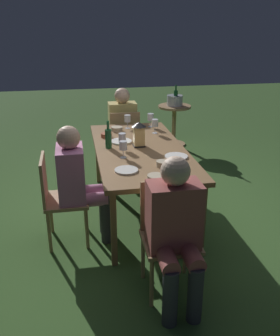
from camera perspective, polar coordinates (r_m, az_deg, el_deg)
The scene contains 24 objects.
ground_plane at distance 4.21m, azimuth 0.00°, elevation -6.68°, with size 16.00×16.00×0.00m, color #385B28.
dining_table at distance 3.92m, azimuth 0.00°, elevation 2.35°, with size 1.96×0.92×0.75m.
chair_head_near at distance 2.92m, azimuth 4.37°, elevation -9.68°, with size 0.40×0.42×0.87m.
person_in_rust at distance 2.68m, azimuth 5.51°, elevation -9.06°, with size 0.48×0.38×1.15m.
chair_side_right_a at distance 3.54m, azimuth -12.44°, elevation -4.18°, with size 0.42×0.40×0.87m.
person_in_pink at distance 3.48m, azimuth -9.43°, elevation -1.72°, with size 0.38×0.47×1.15m.
chair_head_far at distance 5.14m, azimuth -2.46°, elevation 4.62°, with size 0.40×0.42×0.87m.
person_in_mustard at distance 5.28m, azimuth -2.78°, elevation 6.81°, with size 0.48×0.38×1.15m.
lantern_centerpiece at distance 3.92m, azimuth -0.23°, elevation 5.43°, with size 0.15×0.15×0.27m.
green_bottle_on_table at distance 3.88m, azimuth -4.88°, elevation 4.60°, with size 0.07×0.07×0.29m.
wine_glass_a at distance 4.66m, azimuth 1.64°, elevation 7.74°, with size 0.08×0.08×0.17m.
wine_glass_b at distance 3.59m, azimuth -2.61°, elevation 3.35°, with size 0.08×0.08×0.17m.
wine_glass_c at distance 4.39m, azimuth 2.32°, elevation 6.83°, with size 0.08×0.08×0.17m.
wine_glass_d at distance 4.59m, azimuth -1.93°, elevation 7.51°, with size 0.08×0.08×0.17m.
wine_glass_e at distance 3.85m, azimuth -2.75°, elevation 4.61°, with size 0.08×0.08×0.17m.
plate_a at distance 3.66m, azimuth 5.59°, elevation 1.78°, with size 0.23×0.23×0.01m, color white.
plate_b at distance 3.31m, azimuth -2.12°, elevation -0.34°, with size 0.21×0.21×0.01m, color silver.
plate_c at distance 4.10m, azimuth -2.92°, elevation 4.12°, with size 0.24×0.24×0.01m, color white.
bowl_olives at distance 3.11m, azimuth 2.40°, elevation -1.47°, with size 0.14×0.14×0.05m.
bowl_bread at distance 4.52m, azimuth -3.57°, elevation 6.05°, with size 0.14×0.14×0.05m.
bowl_salad at distance 3.41m, azimuth 3.45°, elevation 0.70°, with size 0.11×0.11×0.05m.
bowl_dip at distance 4.28m, azimuth -5.18°, elevation 5.06°, with size 0.13×0.13×0.05m.
side_table at distance 6.31m, azimuth 5.27°, elevation 7.53°, with size 0.54×0.54×0.68m.
ice_bucket at distance 6.24m, azimuth 5.37°, elevation 10.40°, with size 0.26×0.26×0.34m.
Camera 1 is at (-3.63, 0.66, 2.02)m, focal length 39.67 mm.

